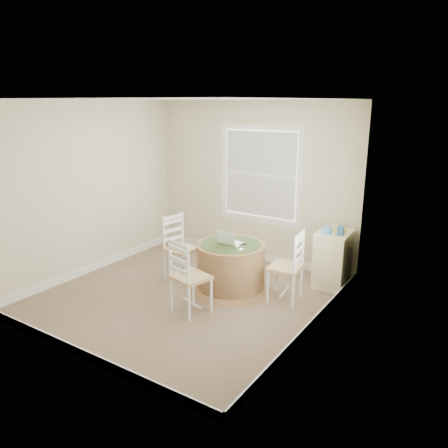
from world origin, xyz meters
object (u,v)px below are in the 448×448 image
Objects in this scene: round_table at (231,265)px; chair_right at (285,267)px; chair_near at (191,277)px; corner_chest at (332,259)px; chair_left at (182,249)px; laptop at (230,242)px.

chair_right is at bearing 4.36° from round_table.
chair_near is at bearing -99.62° from round_table.
round_table is 1.47m from corner_chest.
chair_right is at bearing -116.24° from chair_near.
round_table is 0.84m from chair_left.
round_table is at bearing -143.47° from corner_chest.
corner_chest is (1.96, 0.98, -0.07)m from chair_left.
chair_right is (1.60, 0.17, 0.00)m from chair_left.
laptop is (0.04, 0.84, 0.24)m from chair_near.
chair_left and chair_near have the same top height.
chair_left is at bearing 178.10° from round_table.
round_table is 1.20× the size of chair_right.
corner_chest is (1.15, 0.93, -0.31)m from laptop.
chair_left and chair_right have the same top height.
chair_near is at bearing -127.46° from corner_chest.
round_table is 3.61× the size of laptop.
chair_near is at bearing -126.12° from chair_left.
corner_chest is (0.35, 0.82, -0.07)m from chair_right.
chair_right is 0.84m from laptop.
chair_near is 3.00× the size of laptop.
chair_left is 1.09m from chair_near.
chair_left is 3.00× the size of laptop.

